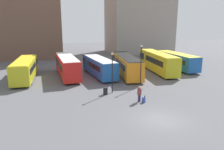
# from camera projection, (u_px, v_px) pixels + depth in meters

# --- Properties ---
(ground_plane) EXTENTS (160.00, 160.00, 0.00)m
(ground_plane) POSITION_uv_depth(u_px,v_px,m) (161.00, 120.00, 18.97)
(ground_plane) COLOR #56565B
(building_block_right) EXTENTS (16.60, 13.56, 25.63)m
(building_block_right) POSITION_uv_depth(u_px,v_px,m) (139.00, 6.00, 60.95)
(building_block_right) COLOR gray
(building_block_right) RESTS_ON ground_plane
(bus_0) EXTENTS (2.89, 10.88, 2.97)m
(bus_0) POSITION_uv_depth(u_px,v_px,m) (25.00, 69.00, 32.42)
(bus_0) COLOR gold
(bus_0) RESTS_ON ground_plane
(bus_1) EXTENTS (3.29, 11.40, 3.17)m
(bus_1) POSITION_uv_depth(u_px,v_px,m) (67.00, 66.00, 34.19)
(bus_1) COLOR red
(bus_1) RESTS_ON ground_plane
(bus_2) EXTENTS (3.76, 10.68, 2.86)m
(bus_2) POSITION_uv_depth(u_px,v_px,m) (99.00, 66.00, 34.66)
(bus_2) COLOR #1E56A3
(bus_2) RESTS_ON ground_plane
(bus_3) EXTENTS (3.93, 12.54, 3.09)m
(bus_3) POSITION_uv_depth(u_px,v_px,m) (126.00, 64.00, 35.31)
(bus_3) COLOR orange
(bus_3) RESTS_ON ground_plane
(bus_4) EXTENTS (3.34, 12.48, 3.28)m
(bus_4) POSITION_uv_depth(u_px,v_px,m) (157.00, 61.00, 37.73)
(bus_4) COLOR gold
(bus_4) RESTS_ON ground_plane
(bus_5) EXTENTS (2.97, 10.64, 2.85)m
(bus_5) POSITION_uv_depth(u_px,v_px,m) (177.00, 60.00, 40.02)
(bus_5) COLOR #1E56A3
(bus_5) RESTS_ON ground_plane
(traveler) EXTENTS (0.56, 0.56, 1.75)m
(traveler) POSITION_uv_depth(u_px,v_px,m) (139.00, 92.00, 23.13)
(traveler) COLOR #382D4C
(traveler) RESTS_ON ground_plane
(suitcase) EXTENTS (0.29, 0.39, 0.79)m
(suitcase) POSITION_uv_depth(u_px,v_px,m) (144.00, 100.00, 23.07)
(suitcase) COLOR #334CB2
(suitcase) RESTS_ON ground_plane
(lamp_post_0) EXTENTS (0.28, 0.28, 4.86)m
(lamp_post_0) POSITION_uv_depth(u_px,v_px,m) (112.00, 69.00, 25.77)
(lamp_post_0) COLOR black
(lamp_post_0) RESTS_ON ground_plane
(lamp_post_1) EXTENTS (0.28, 0.28, 5.45)m
(lamp_post_1) POSITION_uv_depth(u_px,v_px,m) (141.00, 62.00, 28.50)
(lamp_post_1) COLOR black
(lamp_post_1) RESTS_ON ground_plane
(trash_bin) EXTENTS (0.52, 0.52, 0.85)m
(trash_bin) POSITION_uv_depth(u_px,v_px,m) (105.00, 91.00, 25.67)
(trash_bin) COLOR black
(trash_bin) RESTS_ON ground_plane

